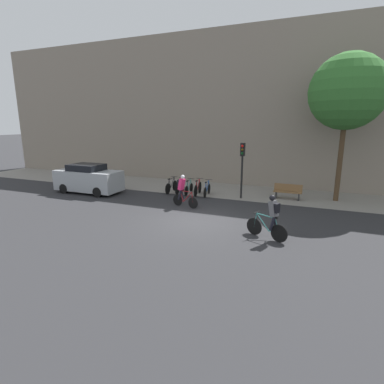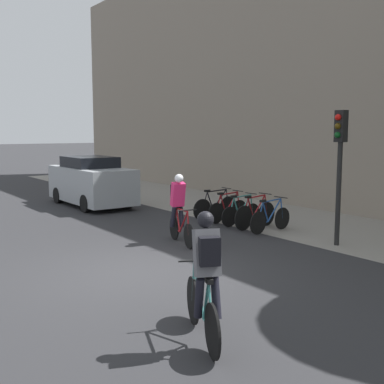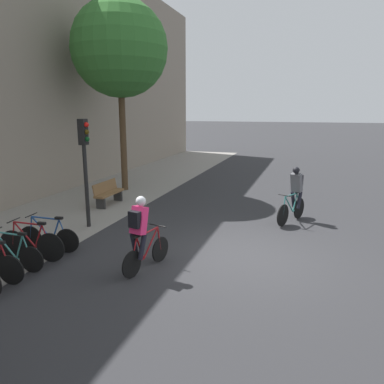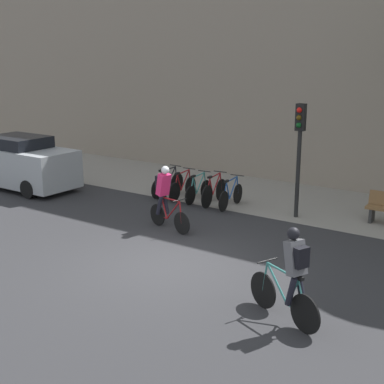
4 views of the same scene
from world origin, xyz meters
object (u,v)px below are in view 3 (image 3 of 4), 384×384
at_px(cyclist_grey, 295,193).
at_px(parked_bike_3, 32,244).
at_px(traffic_light_pole, 85,153).
at_px(bench, 108,193).
at_px(cyclist_pink, 141,232).
at_px(parked_bike_4, 49,237).
at_px(parked_bike_2, 13,254).

relative_size(cyclist_grey, parked_bike_3, 1.04).
distance_m(traffic_light_pole, bench, 3.30).
bearing_deg(cyclist_grey, traffic_light_pole, 112.96).
height_order(cyclist_grey, parked_bike_3, cyclist_grey).
relative_size(cyclist_pink, parked_bike_4, 1.04).
height_order(parked_bike_2, parked_bike_3, parked_bike_3).
height_order(parked_bike_3, parked_bike_4, parked_bike_3).
height_order(cyclist_pink, parked_bike_4, cyclist_pink).
bearing_deg(parked_bike_4, cyclist_pink, -98.57).
bearing_deg(cyclist_pink, bench, 36.63).
bearing_deg(parked_bike_2, parked_bike_3, 0.13).
height_order(cyclist_grey, parked_bike_2, cyclist_grey).
distance_m(cyclist_grey, parked_bike_2, 8.31).
distance_m(cyclist_pink, bench, 6.42).
height_order(cyclist_grey, bench, cyclist_grey).
xyz_separation_m(parked_bike_2, parked_bike_4, (1.23, -0.00, 0.01)).
bearing_deg(traffic_light_pole, parked_bike_3, -176.12).
relative_size(cyclist_grey, traffic_light_pole, 0.54).
bearing_deg(cyclist_pink, traffic_light_pole, 49.89).
relative_size(parked_bike_2, parked_bike_4, 0.94).
bearing_deg(cyclist_pink, parked_bike_2, 106.06).
relative_size(cyclist_grey, parked_bike_4, 1.07).
xyz_separation_m(cyclist_grey, parked_bike_2, (-5.88, 5.84, -0.57)).
distance_m(parked_bike_2, parked_bike_4, 1.23).
bearing_deg(parked_bike_2, bench, 9.66).
bearing_deg(parked_bike_3, cyclist_pink, -86.06).
bearing_deg(parked_bike_4, parked_bike_2, 179.98).
bearing_deg(cyclist_grey, parked_bike_3, 132.05).
bearing_deg(parked_bike_2, cyclist_grey, -44.79).
xyz_separation_m(cyclist_pink, cyclist_grey, (5.07, -3.03, -0.00)).
bearing_deg(parked_bike_2, traffic_light_pole, 3.19).
relative_size(parked_bike_2, traffic_light_pole, 0.48).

